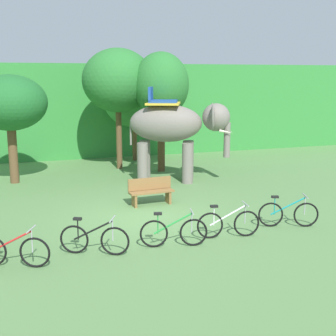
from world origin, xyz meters
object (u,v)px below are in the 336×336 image
at_px(bike_green, 174,232).
at_px(bike_black, 94,239).
at_px(bike_white, 228,223).
at_px(wooden_bench, 151,190).
at_px(tree_right, 161,86).
at_px(bike_teal, 288,214).
at_px(bike_red, 13,251).
at_px(tree_center, 134,102).
at_px(elephant, 174,127).
at_px(tree_left, 118,81).
at_px(tree_far_left, 10,103).

bearing_deg(bike_green, bike_black, 176.71).
distance_m(bike_black, bike_white, 3.56).
bearing_deg(bike_black, wooden_bench, 56.38).
distance_m(tree_right, bike_teal, 9.21).
relative_size(tree_right, bike_red, 3.28).
relative_size(tree_center, wooden_bench, 2.77).
relative_size(elephant, wooden_bench, 2.75).
bearing_deg(tree_left, bike_black, -105.54).
distance_m(tree_right, bike_black, 10.44).
relative_size(tree_left, elephant, 1.30).
xyz_separation_m(tree_right, bike_red, (-6.29, -8.98, -3.40)).
bearing_deg(bike_white, wooden_bench, 106.30).
height_order(tree_far_left, bike_red, tree_far_left).
bearing_deg(tree_left, wooden_bench, -92.73).
bearing_deg(bike_white, elephant, 83.24).
xyz_separation_m(tree_left, wooden_bench, (-0.30, -6.27, -3.51)).
height_order(elephant, bike_white, elephant).
xyz_separation_m(tree_center, bike_white, (-0.40, -11.73, -2.56)).
xyz_separation_m(bike_green, wooden_bench, (0.52, 3.85, 0.09)).
bearing_deg(bike_teal, bike_green, -172.93).
height_order(bike_red, bike_black, same).
height_order(elephant, bike_green, elephant).
distance_m(bike_green, bike_white, 1.60).
height_order(bike_green, bike_white, same).
bearing_deg(tree_right, bike_red, -124.99).
bearing_deg(tree_far_left, wooden_bench, -47.66).
height_order(bike_black, bike_white, same).
bearing_deg(bike_red, wooden_bench, 41.97).
distance_m(tree_far_left, bike_teal, 11.33).
bearing_deg(tree_center, tree_right, -80.90).
height_order(tree_far_left, wooden_bench, tree_far_left).
distance_m(tree_far_left, wooden_bench, 6.94).
xyz_separation_m(bike_black, wooden_bench, (2.48, 3.74, 0.09)).
height_order(tree_right, bike_teal, tree_right).
xyz_separation_m(tree_right, bike_white, (-0.88, -8.75, -3.40)).
relative_size(bike_black, bike_white, 0.93).
bearing_deg(tree_center, bike_black, -108.56).
xyz_separation_m(tree_center, bike_green, (-1.99, -11.91, -2.56)).
bearing_deg(tree_right, bike_white, -95.74).
bearing_deg(bike_green, tree_right, 74.55).
bearing_deg(bike_teal, tree_far_left, 132.20).
relative_size(bike_red, bike_green, 0.95).
xyz_separation_m(tree_left, tree_right, (1.65, -1.19, -0.20)).
xyz_separation_m(bike_red, bike_black, (1.85, 0.16, 0.00)).
height_order(tree_right, bike_white, tree_right).
height_order(tree_far_left, bike_white, tree_far_left).
bearing_deg(bike_white, tree_center, 88.03).
distance_m(tree_left, bike_black, 11.00).
bearing_deg(tree_right, tree_far_left, -176.85).
bearing_deg(tree_right, bike_black, -116.71).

